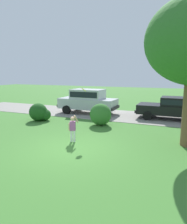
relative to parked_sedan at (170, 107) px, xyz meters
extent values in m
plane|color=#3D752D|center=(-3.43, -7.87, -0.85)|extent=(80.00, 80.00, 0.00)
cube|color=gray|center=(-3.43, -0.11, -0.84)|extent=(28.00, 4.40, 0.02)
ellipsoid|color=#33702B|center=(0.60, -4.41, 3.10)|extent=(2.02, 2.02, 2.02)
ellipsoid|color=#1E511C|center=(-8.13, -3.95, -0.26)|extent=(1.19, 1.25, 1.18)
ellipsoid|color=#1E511C|center=(-7.81, -3.73, -0.45)|extent=(0.89, 0.89, 0.80)
ellipsoid|color=#33702B|center=(-3.82, -3.49, -0.18)|extent=(1.35, 1.16, 1.34)
ellipsoid|color=#33702B|center=(-3.82, -3.24, -0.47)|extent=(0.84, 0.84, 0.75)
cube|color=black|center=(-0.10, 0.00, -0.17)|extent=(4.21, 1.87, 0.64)
cube|color=black|center=(0.22, 0.00, 0.43)|extent=(1.69, 1.63, 0.56)
cube|color=black|center=(0.22, 0.00, 0.43)|extent=(1.56, 1.65, 0.34)
cylinder|color=black|center=(-1.39, -0.95, -0.55)|extent=(0.60, 0.22, 0.60)
cylinder|color=black|center=(-1.40, 0.93, -0.55)|extent=(0.60, 0.22, 0.60)
cube|color=black|center=(-2.24, -0.01, -0.33)|extent=(0.13, 1.75, 0.20)
cube|color=silver|center=(-6.17, -0.24, -0.05)|extent=(4.53, 1.91, 0.80)
cube|color=silver|center=(-6.17, -0.24, 0.71)|extent=(2.50, 1.66, 0.72)
cube|color=black|center=(-6.17, -0.24, 0.71)|extent=(2.30, 1.67, 0.43)
cylinder|color=black|center=(-7.58, -1.16, -0.51)|extent=(0.68, 0.23, 0.68)
cylinder|color=black|center=(-7.55, 0.72, -0.51)|extent=(0.68, 0.23, 0.68)
cylinder|color=black|center=(-4.79, -1.20, -0.51)|extent=(0.68, 0.23, 0.68)
cylinder|color=black|center=(-4.76, 0.68, -0.51)|extent=(0.68, 0.23, 0.68)
cube|color=black|center=(-8.46, -0.21, -0.25)|extent=(0.15, 1.75, 0.20)
cube|color=black|center=(-3.88, -0.28, -0.25)|extent=(0.15, 1.75, 0.20)
cylinder|color=white|center=(-3.89, -7.06, -0.57)|extent=(0.10, 0.10, 0.55)
cylinder|color=white|center=(-3.76, -7.01, -0.57)|extent=(0.10, 0.10, 0.55)
cube|color=#994C8C|center=(-3.82, -7.03, -0.08)|extent=(0.30, 0.24, 0.44)
sphere|color=tan|center=(-3.82, -7.03, 0.26)|extent=(0.20, 0.20, 0.20)
cylinder|color=tan|center=(-3.69, -6.93, 0.24)|extent=(0.15, 0.28, 0.39)
cylinder|color=tan|center=(-3.97, -7.09, -0.13)|extent=(0.07, 0.07, 0.36)
cylinder|color=yellow|center=(-3.68, -6.13, 1.54)|extent=(0.30, 0.27, 0.26)
cylinder|color=#1EB7B2|center=(-3.68, -6.13, 1.54)|extent=(0.17, 0.15, 0.15)
camera|label=1|loc=(0.85, -15.53, 2.35)|focal=34.43mm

